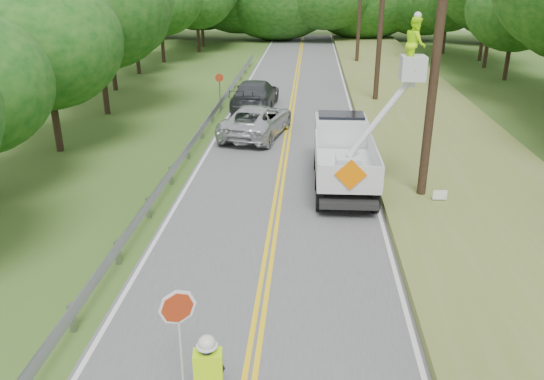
{
  "coord_description": "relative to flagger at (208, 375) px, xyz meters",
  "views": [
    {
      "loc": [
        1.04,
        -8.68,
        7.49
      ],
      "look_at": [
        0.0,
        6.0,
        1.5
      ],
      "focal_mm": 35.6,
      "sensor_mm": 36.0,
      "label": 1
    }
  ],
  "objects": [
    {
      "name": "tall_grass_verge",
      "position": [
        7.71,
        15.3,
        -0.82
      ],
      "size": [
        7.0,
        96.0,
        0.3
      ],
      "primitive_type": "cube",
      "color": "olive",
      "rests_on": "ground"
    },
    {
      "name": "yard_sign",
      "position": [
        6.1,
        9.69,
        -0.49
      ],
      "size": [
        0.47,
        0.04,
        0.68
      ],
      "color": "white",
      "rests_on": "ground"
    },
    {
      "name": "bucket_truck",
      "position": [
        3.12,
        12.26,
        0.47
      ],
      "size": [
        3.41,
        6.23,
        6.19
      ],
      "color": "black",
      "rests_on": "road"
    },
    {
      "name": "treeline_left",
      "position": [
        -10.1,
        31.69,
        4.35
      ],
      "size": [
        9.6,
        54.31,
        9.65
      ],
      "color": "#332319",
      "rests_on": "ground"
    },
    {
      "name": "road",
      "position": [
        0.61,
        15.3,
        -0.96
      ],
      "size": [
        7.2,
        96.0,
        0.03
      ],
      "color": "#525355",
      "rests_on": "ground"
    },
    {
      "name": "suv_silver",
      "position": [
        -0.9,
        17.99,
        -0.19
      ],
      "size": [
        3.56,
        5.85,
        1.52
      ],
      "primitive_type": "imported",
      "rotation": [
        0.0,
        0.0,
        2.94
      ],
      "color": "silver",
      "rests_on": "road"
    },
    {
      "name": "flagger",
      "position": [
        0.0,
        0.0,
        0.0
      ],
      "size": [
        1.06,
        0.47,
        2.66
      ],
      "color": "#191E33",
      "rests_on": "road"
    },
    {
      "name": "utility_poles",
      "position": [
        5.61,
        18.32,
        4.3
      ],
      "size": [
        1.6,
        43.3,
        10.0
      ],
      "color": "black",
      "rests_on": "ground"
    },
    {
      "name": "stop_sign_permanent",
      "position": [
        -3.4,
        22.37,
        0.49
      ],
      "size": [
        0.47,
        0.14,
        2.24
      ],
      "color": "gray",
      "rests_on": "ground"
    },
    {
      "name": "ground",
      "position": [
        0.61,
        1.3,
        -0.97
      ],
      "size": [
        140.0,
        140.0,
        0.0
      ],
      "primitive_type": "plane",
      "color": "#285216",
      "rests_on": "ground"
    },
    {
      "name": "suv_darkgrey",
      "position": [
        -1.53,
        23.56,
        -0.12
      ],
      "size": [
        2.6,
        5.83,
        1.66
      ],
      "primitive_type": "imported",
      "rotation": [
        0.0,
        0.0,
        3.09
      ],
      "color": "#3E4147",
      "rests_on": "road"
    },
    {
      "name": "guardrail",
      "position": [
        -3.41,
        16.21,
        -0.42
      ],
      "size": [
        0.18,
        48.0,
        0.77
      ],
      "color": "gray",
      "rests_on": "ground"
    }
  ]
}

